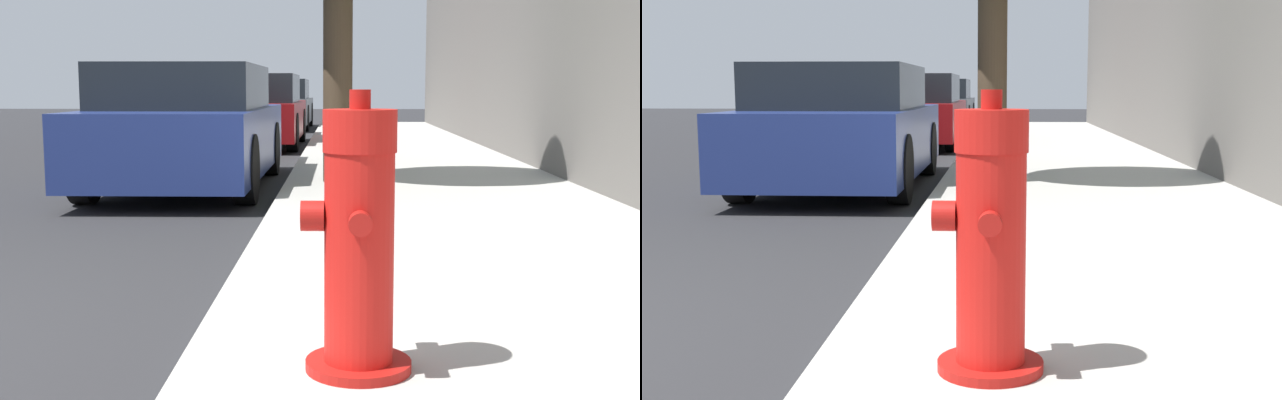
% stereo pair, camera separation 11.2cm
% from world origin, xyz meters
% --- Properties ---
extents(sidewalk_slab, '(2.96, 40.00, 0.15)m').
position_xyz_m(sidewalk_slab, '(3.25, 0.00, 0.08)').
color(sidewalk_slab, '#A8A59E').
rests_on(sidewalk_slab, ground_plane).
extents(fire_hydrant, '(0.38, 0.37, 0.96)m').
position_xyz_m(fire_hydrant, '(2.40, -0.38, 0.59)').
color(fire_hydrant, '#A91511').
rests_on(fire_hydrant, sidewalk_slab).
extents(parked_car_near, '(1.77, 4.30, 1.37)m').
position_xyz_m(parked_car_near, '(0.64, 5.90, 0.67)').
color(parked_car_near, navy).
rests_on(parked_car_near, ground_plane).
extents(parked_car_mid, '(1.86, 4.33, 1.37)m').
position_xyz_m(parked_car_mid, '(0.66, 12.32, 0.67)').
color(parked_car_mid, maroon).
rests_on(parked_car_mid, ground_plane).
extents(parked_car_far, '(1.87, 4.55, 1.35)m').
position_xyz_m(parked_car_far, '(0.57, 19.09, 0.66)').
color(parked_car_far, '#4C5156').
rests_on(parked_car_far, ground_plane).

